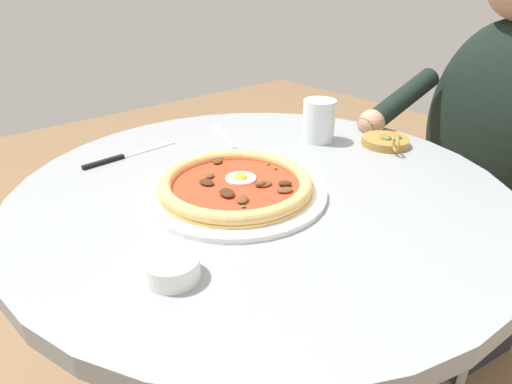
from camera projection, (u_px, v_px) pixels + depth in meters
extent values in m
cylinder|color=gray|center=(261.00, 192.00, 0.86)|extent=(0.95, 0.95, 0.03)
cylinder|color=gray|center=(261.00, 328.00, 1.02)|extent=(0.08, 0.08, 0.69)
cylinder|color=white|center=(237.00, 192.00, 0.80)|extent=(0.34, 0.34, 0.01)
cylinder|color=tan|center=(237.00, 188.00, 0.80)|extent=(0.29, 0.29, 0.01)
torus|color=tan|center=(237.00, 184.00, 0.80)|extent=(0.29, 0.29, 0.03)
cylinder|color=red|center=(237.00, 186.00, 0.80)|extent=(0.27, 0.27, 0.00)
cylinder|color=white|center=(241.00, 178.00, 0.82)|extent=(0.06, 0.06, 0.00)
ellipsoid|color=yellow|center=(241.00, 177.00, 0.82)|extent=(0.03, 0.03, 0.02)
ellipsoid|color=#3D2314|center=(227.00, 193.00, 0.76)|extent=(0.03, 0.04, 0.01)
ellipsoid|color=brown|center=(210.00, 176.00, 0.83)|extent=(0.03, 0.02, 0.01)
ellipsoid|color=brown|center=(265.00, 184.00, 0.80)|extent=(0.03, 0.02, 0.01)
ellipsoid|color=#4C2D19|center=(217.00, 161.00, 0.89)|extent=(0.03, 0.03, 0.01)
ellipsoid|color=#3D2314|center=(284.00, 184.00, 0.79)|extent=(0.03, 0.03, 0.01)
ellipsoid|color=brown|center=(261.00, 184.00, 0.79)|extent=(0.03, 0.02, 0.01)
ellipsoid|color=#3D2314|center=(207.00, 182.00, 0.80)|extent=(0.03, 0.03, 0.01)
ellipsoid|color=brown|center=(242.00, 199.00, 0.74)|extent=(0.04, 0.03, 0.01)
ellipsoid|color=brown|center=(285.00, 190.00, 0.77)|extent=(0.04, 0.03, 0.01)
ellipsoid|color=#2D6B28|center=(268.00, 164.00, 0.88)|extent=(0.01, 0.01, 0.00)
ellipsoid|color=#2D6B28|center=(244.00, 206.00, 0.72)|extent=(0.01, 0.01, 0.00)
ellipsoid|color=#2D6B28|center=(274.00, 168.00, 0.86)|extent=(0.01, 0.01, 0.00)
cylinder|color=silver|center=(319.00, 121.00, 1.04)|extent=(0.08, 0.08, 0.10)
cylinder|color=silver|center=(318.00, 136.00, 1.06)|extent=(0.07, 0.07, 0.02)
cube|color=silver|center=(150.00, 149.00, 1.01)|extent=(0.13, 0.02, 0.00)
cube|color=black|center=(104.00, 162.00, 0.93)|extent=(0.09, 0.02, 0.01)
cylinder|color=white|center=(172.00, 268.00, 0.58)|extent=(0.08, 0.08, 0.03)
cylinder|color=olive|center=(171.00, 264.00, 0.58)|extent=(0.06, 0.06, 0.01)
cylinder|color=olive|center=(385.00, 141.00, 1.03)|extent=(0.11, 0.11, 0.02)
torus|color=olive|center=(396.00, 145.00, 0.97)|extent=(0.03, 0.03, 0.03)
ellipsoid|color=#516B2D|center=(383.00, 138.00, 1.03)|extent=(0.02, 0.02, 0.02)
ellipsoid|color=#516B2D|center=(398.00, 139.00, 1.02)|extent=(0.02, 0.02, 0.02)
ellipsoid|color=#516B2D|center=(384.00, 138.00, 1.02)|extent=(0.02, 0.02, 0.02)
ellipsoid|color=#516B2D|center=(388.00, 139.00, 1.02)|extent=(0.02, 0.02, 0.02)
ellipsoid|color=#516B2D|center=(386.00, 139.00, 1.02)|extent=(0.02, 0.02, 0.02)
cube|color=#BCBCC1|center=(224.00, 136.00, 1.09)|extent=(0.07, 0.17, 0.00)
cube|color=#282833|center=(452.00, 280.00, 1.40)|extent=(0.34, 0.39, 0.45)
ellipsoid|color=black|center=(491.00, 130.00, 1.17)|extent=(0.29, 0.42, 0.56)
cylinder|color=black|center=(399.00, 101.00, 1.15)|extent=(0.27, 0.08, 0.15)
sphere|color=tan|center=(371.00, 123.00, 1.12)|extent=(0.07, 0.07, 0.07)
cube|color=beige|center=(478.00, 218.00, 1.32)|extent=(0.48, 0.48, 0.02)
cylinder|color=#B7B2A8|center=(380.00, 265.00, 1.49)|extent=(0.02, 0.02, 0.43)
cylinder|color=#B7B2A8|center=(475.00, 334.00, 1.20)|extent=(0.02, 0.02, 0.43)
cylinder|color=#B7B2A8|center=(452.00, 236.00, 1.65)|extent=(0.02, 0.02, 0.43)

